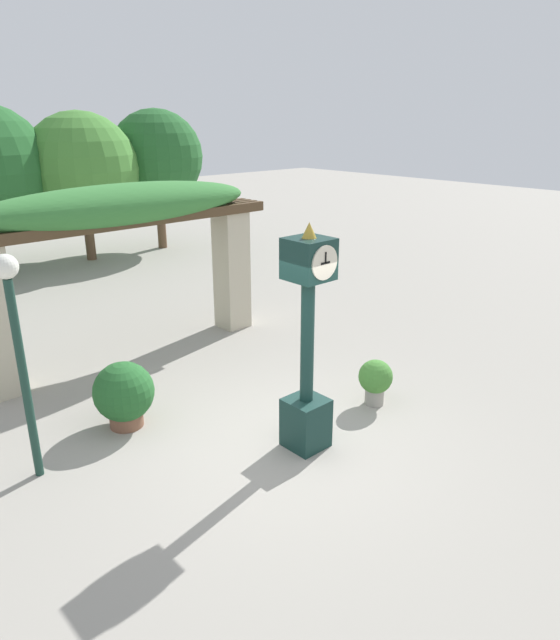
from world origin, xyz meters
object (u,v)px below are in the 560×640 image
at_px(potted_plant_near_right, 124,394).
at_px(lamp_post, 16,332).
at_px(potted_plant_near_left, 375,379).
at_px(pedestal_clock, 307,351).

distance_m(potted_plant_near_right, lamp_post, 1.94).
distance_m(potted_plant_near_left, lamp_post, 4.91).
height_order(pedestal_clock, potted_plant_near_right, pedestal_clock).
xyz_separation_m(pedestal_clock, lamp_post, (-2.84, 1.71, 0.51)).
relative_size(potted_plant_near_right, lamp_post, 0.35).
relative_size(pedestal_clock, potted_plant_near_right, 3.12).
bearing_deg(pedestal_clock, potted_plant_near_left, 4.27).
xyz_separation_m(potted_plant_near_right, lamp_post, (-1.35, -0.34, 1.35)).
relative_size(potted_plant_near_left, lamp_post, 0.26).
height_order(pedestal_clock, lamp_post, pedestal_clock).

